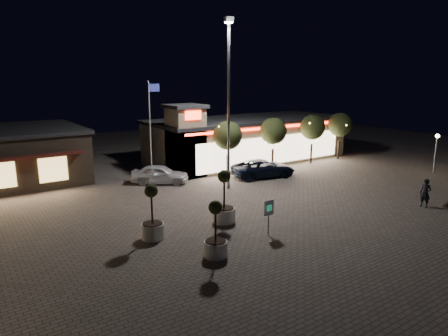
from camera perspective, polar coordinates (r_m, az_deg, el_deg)
ground at (r=23.26m, az=7.95°, el=-8.10°), size 90.00×90.00×0.00m
retail_building at (r=40.45m, az=3.03°, el=4.17°), size 20.40×8.40×6.10m
floodlight_pole at (r=29.28m, az=0.66°, el=10.38°), size 0.60×0.40×12.38m
flagpole at (r=31.90m, az=-10.37°, el=6.27°), size 0.95×0.10×8.00m
lamp_post_east at (r=39.55m, az=28.07°, el=2.85°), size 0.36×0.36×3.48m
string_tree_a at (r=33.19m, az=0.51°, el=4.66°), size 2.42×2.42×4.79m
string_tree_b at (r=36.25m, az=7.05°, el=5.25°), size 2.42×2.42×4.79m
string_tree_c at (r=39.71m, az=12.51°, el=5.69°), size 2.42×2.42×4.79m
string_tree_d at (r=42.69m, az=16.23°, el=5.96°), size 2.42×2.42×4.79m
pickup_truck at (r=33.94m, az=5.66°, el=-0.04°), size 5.85×3.66×1.51m
white_sedan at (r=32.07m, az=-9.14°, el=-0.88°), size 4.68×4.13×1.53m
pedestrian at (r=28.98m, az=26.82°, el=-3.23°), size 0.52×0.73×1.88m
dog at (r=29.35m, az=29.19°, el=-4.64°), size 0.52×0.19×0.28m
planter_left at (r=21.27m, az=-10.19°, el=-7.59°), size 1.19×1.19×2.94m
planter_mid at (r=18.97m, az=-1.21°, el=-10.14°), size 1.12×1.12×2.74m
planter_right at (r=23.20m, az=0.02°, el=-5.49°), size 1.27×1.27×3.13m
valet_sign at (r=21.44m, az=6.41°, el=-6.09°), size 0.63×0.09×1.91m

